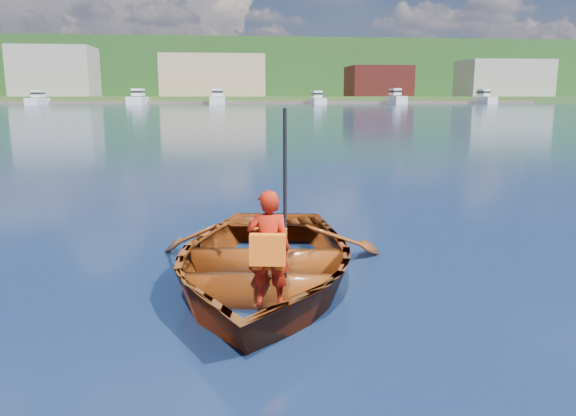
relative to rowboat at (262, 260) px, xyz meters
name	(u,v)px	position (x,y,z in m)	size (l,w,h in m)	color
ground	(291,269)	(0.39, 0.55, -0.29)	(600.00, 600.00, 0.00)	#132744
rowboat	(262,260)	(0.00, 0.00, 0.00)	(3.65, 4.67, 0.88)	#693C0B
child_paddler	(269,248)	(0.01, -0.91, 0.39)	(0.46, 0.38, 1.91)	#A7190A
shoreline	(229,76)	(0.39, 237.16, 10.03)	(400.00, 140.00, 22.00)	#396023
dock	(248,102)	(5.06, 148.55, 0.11)	(160.04, 6.00, 0.80)	brown
waterfront_buildings	(204,77)	(-7.34, 165.55, 7.45)	(202.00, 16.00, 14.00)	brown
marina_yachts	(217,99)	(-3.25, 143.87, 1.10)	(145.86, 13.65, 4.38)	silver
hillside_trees	(242,57)	(5.88, 240.01, 17.90)	(307.75, 85.11, 24.94)	#382314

